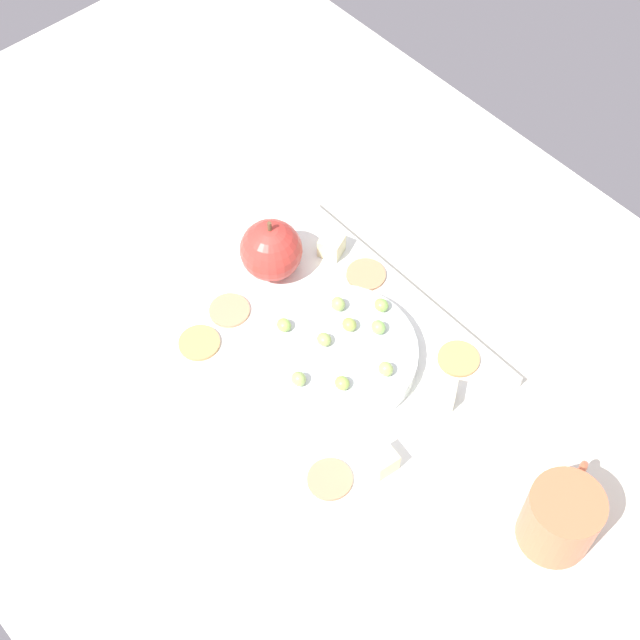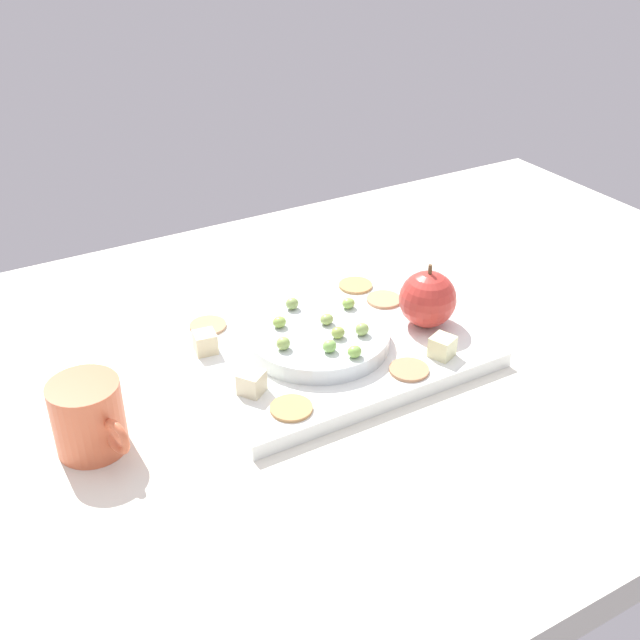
# 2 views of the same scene
# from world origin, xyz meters

# --- Properties ---
(table) EXTENTS (1.39, 0.88, 0.04)m
(table) POSITION_xyz_m (0.00, 0.00, 0.02)
(table) COLOR silver
(table) RESTS_ON ground
(platter) EXTENTS (0.35, 0.27, 0.02)m
(platter) POSITION_xyz_m (-0.02, -0.00, 0.05)
(platter) COLOR white
(platter) RESTS_ON table
(serving_dish) EXTENTS (0.18, 0.18, 0.02)m
(serving_dish) POSITION_xyz_m (-0.04, -0.00, 0.07)
(serving_dish) COLOR silver
(serving_dish) RESTS_ON platter
(apple_whole) EXTENTS (0.07, 0.07, 0.07)m
(apple_whole) POSITION_xyz_m (0.11, -0.03, 0.10)
(apple_whole) COLOR #BF342D
(apple_whole) RESTS_ON platter
(apple_stem) EXTENTS (0.01, 0.00, 0.01)m
(apple_stem) POSITION_xyz_m (0.11, -0.03, 0.14)
(apple_stem) COLOR brown
(apple_stem) RESTS_ON apple_whole
(cheese_cube_0) EXTENTS (0.04, 0.04, 0.03)m
(cheese_cube_0) POSITION_xyz_m (-0.16, -0.05, 0.08)
(cheese_cube_0) COLOR beige
(cheese_cube_0) RESTS_ON platter
(cheese_cube_1) EXTENTS (0.03, 0.03, 0.03)m
(cheese_cube_1) POSITION_xyz_m (-0.17, 0.06, 0.08)
(cheese_cube_1) COLOR beige
(cheese_cube_1) RESTS_ON platter
(cheese_cube_2) EXTENTS (0.03, 0.03, 0.03)m
(cheese_cube_2) POSITION_xyz_m (0.08, -0.10, 0.08)
(cheese_cube_2) COLOR beige
(cheese_cube_2) RESTS_ON platter
(cracker_0) EXTENTS (0.05, 0.05, 0.00)m
(cracker_0) POSITION_xyz_m (-0.13, -0.10, 0.07)
(cracker_0) COLOR tan
(cracker_0) RESTS_ON platter
(cracker_1) EXTENTS (0.05, 0.05, 0.00)m
(cracker_1) POSITION_xyz_m (-0.14, 0.11, 0.07)
(cracker_1) COLOR tan
(cracker_1) RESTS_ON platter
(cracker_2) EXTENTS (0.05, 0.05, 0.00)m
(cracker_2) POSITION_xyz_m (0.08, 0.10, 0.07)
(cracker_2) COLOR tan
(cracker_2) RESTS_ON platter
(cracker_3) EXTENTS (0.05, 0.05, 0.00)m
(cracker_3) POSITION_xyz_m (0.09, 0.05, 0.07)
(cracker_3) COLOR tan
(cracker_3) RESTS_ON platter
(cracker_4) EXTENTS (0.05, 0.05, 0.00)m
(cracker_4) POSITION_xyz_m (0.02, -0.11, 0.07)
(cracker_4) COLOR tan
(cracker_4) RESTS_ON platter
(grape_0) EXTENTS (0.02, 0.02, 0.01)m
(grape_0) POSITION_xyz_m (-0.08, 0.03, 0.09)
(grape_0) COLOR #94B64F
(grape_0) RESTS_ON serving_dish
(grape_1) EXTENTS (0.02, 0.02, 0.02)m
(grape_1) POSITION_xyz_m (-0.04, 0.06, 0.09)
(grape_1) COLOR #92AE5D
(grape_1) RESTS_ON serving_dish
(grape_2) EXTENTS (0.02, 0.02, 0.02)m
(grape_2) POSITION_xyz_m (-0.10, -0.02, 0.09)
(grape_2) COLOR #9CBD5E
(grape_2) RESTS_ON serving_dish
(grape_3) EXTENTS (0.02, 0.02, 0.01)m
(grape_3) POSITION_xyz_m (-0.02, 0.01, 0.09)
(grape_3) COLOR #96AE5A
(grape_3) RESTS_ON serving_dish
(grape_4) EXTENTS (0.02, 0.02, 0.01)m
(grape_4) POSITION_xyz_m (0.02, 0.03, 0.09)
(grape_4) COLOR #92BB52
(grape_4) RESTS_ON serving_dish
(grape_5) EXTENTS (0.02, 0.02, 0.01)m
(grape_5) POSITION_xyz_m (-0.03, -0.03, 0.09)
(grape_5) COLOR #97AB4E
(grape_5) RESTS_ON serving_dish
(grape_6) EXTENTS (0.02, 0.02, 0.02)m
(grape_6) POSITION_xyz_m (-0.00, -0.04, 0.09)
(grape_6) COLOR #97B55D
(grape_6) RESTS_ON serving_dish
(grape_7) EXTENTS (0.02, 0.02, 0.02)m
(grape_7) POSITION_xyz_m (-0.05, -0.05, 0.09)
(grape_7) COLOR #8AC35B
(grape_7) RESTS_ON serving_dish
(grape_8) EXTENTS (0.02, 0.02, 0.01)m
(grape_8) POSITION_xyz_m (-0.03, -0.07, 0.09)
(grape_8) COLOR #89BD51
(grape_8) RESTS_ON serving_dish
(cup) EXTENTS (0.08, 0.11, 0.08)m
(cup) POSITION_xyz_m (-0.33, -0.03, 0.08)
(cup) COLOR #D56540
(cup) RESTS_ON table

